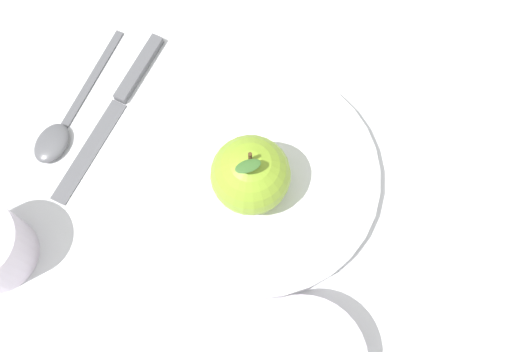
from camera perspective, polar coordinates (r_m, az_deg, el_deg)
ground_plane at (r=0.63m, az=-2.66°, el=0.18°), size 2.40×2.40×0.00m
dinner_plate at (r=0.61m, az=0.00°, el=-0.31°), size 0.26×0.26×0.02m
apple at (r=0.57m, az=-0.53°, el=0.11°), size 0.08×0.08×0.09m
knife at (r=0.67m, az=-13.09°, el=7.21°), size 0.21×0.08×0.01m
spoon at (r=0.68m, az=-18.35°, el=4.54°), size 0.18×0.06×0.01m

